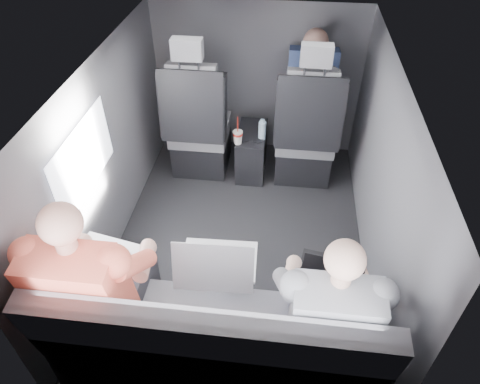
# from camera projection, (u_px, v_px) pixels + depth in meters

# --- Properties ---
(floor) EXTENTS (2.60, 2.60, 0.00)m
(floor) POSITION_uv_depth(u_px,v_px,m) (240.00, 240.00, 3.23)
(floor) COLOR black
(floor) RESTS_ON ground
(ceiling) EXTENTS (2.60, 2.60, 0.00)m
(ceiling) POSITION_uv_depth(u_px,v_px,m) (240.00, 72.00, 2.35)
(ceiling) COLOR #B2B2AD
(ceiling) RESTS_ON panel_back
(panel_left) EXTENTS (0.02, 2.60, 1.35)m
(panel_left) POSITION_uv_depth(u_px,v_px,m) (107.00, 160.00, 2.87)
(panel_left) COLOR #56565B
(panel_left) RESTS_ON floor
(panel_right) EXTENTS (0.02, 2.60, 1.35)m
(panel_right) POSITION_uv_depth(u_px,v_px,m) (381.00, 179.00, 2.71)
(panel_right) COLOR #56565B
(panel_right) RESTS_ON floor
(panel_front) EXTENTS (1.80, 0.02, 1.35)m
(panel_front) POSITION_uv_depth(u_px,v_px,m) (257.00, 80.00, 3.77)
(panel_front) COLOR #56565B
(panel_front) RESTS_ON floor
(panel_back) EXTENTS (1.80, 0.02, 1.35)m
(panel_back) POSITION_uv_depth(u_px,v_px,m) (204.00, 355.00, 1.81)
(panel_back) COLOR #56565B
(panel_back) RESTS_ON floor
(side_window) EXTENTS (0.02, 0.75, 0.42)m
(side_window) POSITION_uv_depth(u_px,v_px,m) (84.00, 159.00, 2.49)
(side_window) COLOR white
(side_window) RESTS_ON panel_left
(seatbelt) EXTENTS (0.35, 0.11, 0.59)m
(seatbelt) POSITION_uv_depth(u_px,v_px,m) (311.00, 105.00, 3.17)
(seatbelt) COLOR black
(seatbelt) RESTS_ON front_seat_right
(front_seat_left) EXTENTS (0.52, 0.58, 1.26)m
(front_seat_left) POSITION_uv_depth(u_px,v_px,m) (199.00, 131.00, 3.64)
(front_seat_left) COLOR black
(front_seat_left) RESTS_ON floor
(front_seat_right) EXTENTS (0.52, 0.58, 1.26)m
(front_seat_right) POSITION_uv_depth(u_px,v_px,m) (305.00, 138.00, 3.56)
(front_seat_right) COLOR black
(front_seat_right) RESTS_ON floor
(center_console) EXTENTS (0.24, 0.48, 0.41)m
(center_console) POSITION_uv_depth(u_px,v_px,m) (252.00, 151.00, 3.76)
(center_console) COLOR black
(center_console) RESTS_ON floor
(rear_bench) EXTENTS (1.60, 0.57, 0.92)m
(rear_bench) POSITION_uv_depth(u_px,v_px,m) (216.00, 348.00, 2.22)
(rear_bench) COLOR slate
(rear_bench) RESTS_ON floor
(soda_cup) EXTENTS (0.08, 0.08, 0.25)m
(soda_cup) POSITION_uv_depth(u_px,v_px,m) (238.00, 137.00, 3.46)
(soda_cup) COLOR white
(soda_cup) RESTS_ON center_console
(water_bottle) EXTENTS (0.06, 0.06, 0.18)m
(water_bottle) POSITION_uv_depth(u_px,v_px,m) (262.00, 130.00, 3.50)
(water_bottle) COLOR #AED7EB
(water_bottle) RESTS_ON center_console
(laptop_white) EXTENTS (0.39, 0.39, 0.26)m
(laptop_white) POSITION_uv_depth(u_px,v_px,m) (98.00, 257.00, 2.27)
(laptop_white) COLOR white
(laptop_white) RESTS_ON passenger_rear_left
(laptop_silver) EXTENTS (0.41, 0.37, 0.28)m
(laptop_silver) POSITION_uv_depth(u_px,v_px,m) (217.00, 263.00, 2.23)
(laptop_silver) COLOR silver
(laptop_silver) RESTS_ON rear_bench
(laptop_black) EXTENTS (0.33, 0.31, 0.21)m
(laptop_black) POSITION_uv_depth(u_px,v_px,m) (329.00, 271.00, 2.20)
(laptop_black) COLOR black
(laptop_black) RESTS_ON passenger_rear_right
(passenger_rear_left) EXTENTS (0.52, 0.64, 1.25)m
(passenger_rear_left) POSITION_uv_depth(u_px,v_px,m) (98.00, 283.00, 2.13)
(passenger_rear_left) COLOR #313136
(passenger_rear_left) RESTS_ON rear_bench
(passenger_rear_right) EXTENTS (0.47, 0.60, 1.18)m
(passenger_rear_right) POSITION_uv_depth(u_px,v_px,m) (327.00, 309.00, 2.05)
(passenger_rear_right) COLOR navy
(passenger_rear_right) RESTS_ON rear_bench
(passenger_front_right) EXTENTS (0.39, 0.39, 0.79)m
(passenger_front_right) POSITION_uv_depth(u_px,v_px,m) (311.00, 86.00, 3.53)
(passenger_front_right) COLOR navy
(passenger_front_right) RESTS_ON front_seat_right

